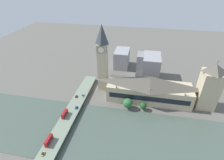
% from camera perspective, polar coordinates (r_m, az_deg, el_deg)
% --- Properties ---
extents(ground_plane, '(600.00, 600.00, 0.00)m').
position_cam_1_polar(ground_plane, '(185.79, 8.97, -8.90)').
color(ground_plane, '#605E56').
extents(river_water, '(67.69, 360.00, 0.30)m').
position_cam_1_polar(river_water, '(157.68, 8.09, -18.32)').
color(river_water, '#47564C').
rests_on(river_water, ground_plane).
extents(parliament_hall, '(26.31, 88.08, 26.34)m').
position_cam_1_polar(parliament_hall, '(190.65, 11.98, -3.05)').
color(parliament_hall, '#C1B28E').
rests_on(parliament_hall, ground_plane).
extents(clock_tower, '(11.27, 11.27, 76.38)m').
position_cam_1_polar(clock_tower, '(192.01, -3.11, 7.34)').
color(clock_tower, '#C1B28E').
rests_on(clock_tower, ground_plane).
extents(victoria_tower, '(17.79, 17.79, 52.73)m').
position_cam_1_polar(victoria_tower, '(196.00, 29.15, -1.86)').
color(victoria_tower, '#C1B28E').
rests_on(victoria_tower, ground_plane).
extents(road_bridge, '(167.38, 14.11, 4.49)m').
position_cam_1_polar(road_bridge, '(167.41, -15.32, -13.82)').
color(road_bridge, '#5D6A59').
rests_on(road_bridge, ground_plane).
extents(double_decker_bus_lead, '(10.11, 2.61, 4.87)m').
position_cam_1_polar(double_decker_bus_lead, '(172.38, -15.21, -10.53)').
color(double_decker_bus_lead, red).
rests_on(double_decker_bus_lead, road_bridge).
extents(double_decker_bus_mid, '(10.40, 2.46, 5.08)m').
position_cam_1_polar(double_decker_bus_mid, '(154.32, -19.97, -17.97)').
color(double_decker_bus_mid, red).
rests_on(double_decker_bus_mid, road_bridge).
extents(car_northbound_lead, '(3.96, 1.79, 1.47)m').
position_cam_1_polar(car_northbound_lead, '(193.66, -11.57, -5.25)').
color(car_northbound_lead, maroon).
rests_on(car_northbound_lead, road_bridge).
extents(car_northbound_mid, '(3.89, 1.93, 1.48)m').
position_cam_1_polar(car_northbound_mid, '(179.25, -11.53, -8.81)').
color(car_northbound_mid, navy).
rests_on(car_northbound_mid, road_bridge).
extents(car_southbound_lead, '(3.96, 1.81, 1.37)m').
position_cam_1_polar(car_southbound_lead, '(150.47, -21.63, -21.48)').
color(car_southbound_lead, gold).
rests_on(car_southbound_lead, road_bridge).
extents(car_southbound_tail, '(4.67, 1.86, 1.37)m').
position_cam_1_polar(car_southbound_tail, '(193.65, -9.52, -5.02)').
color(car_southbound_tail, silver).
rests_on(car_southbound_tail, road_bridge).
extents(city_block_west, '(19.08, 25.60, 30.05)m').
position_cam_1_polar(city_block_west, '(234.99, 11.14, 4.83)').
color(city_block_west, gray).
rests_on(city_block_west, ground_plane).
extents(city_block_center, '(33.17, 20.97, 31.42)m').
position_cam_1_polar(city_block_center, '(229.32, 12.60, 4.11)').
color(city_block_center, '#939399').
rests_on(city_block_center, ground_plane).
extents(city_block_east, '(30.63, 19.91, 24.75)m').
position_cam_1_polar(city_block_east, '(255.43, 3.22, 7.07)').
color(city_block_east, '#939399').
rests_on(city_block_east, ground_plane).
extents(tree_embankment_near, '(6.73, 6.73, 8.53)m').
position_cam_1_polar(tree_embankment_near, '(180.55, 10.16, -8.31)').
color(tree_embankment_near, brown).
rests_on(tree_embankment_near, ground_plane).
extents(tree_embankment_mid, '(9.73, 9.73, 11.75)m').
position_cam_1_polar(tree_embankment_mid, '(179.06, 5.19, -7.53)').
color(tree_embankment_mid, brown).
rests_on(tree_embankment_mid, ground_plane).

